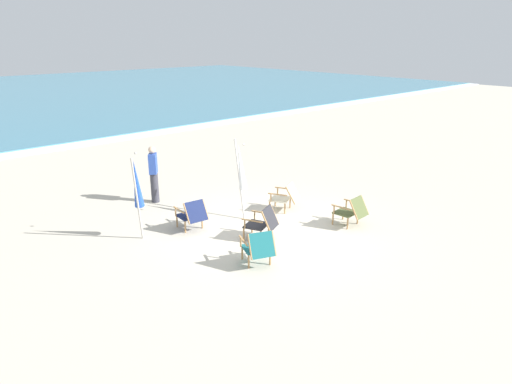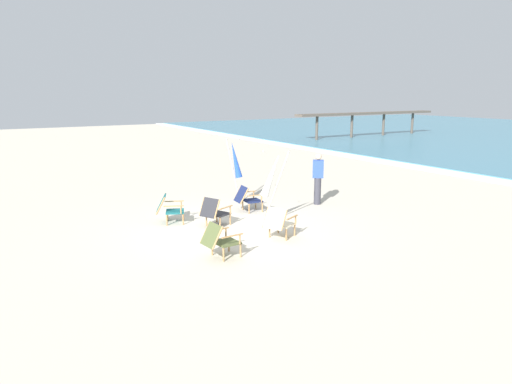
% 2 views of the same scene
% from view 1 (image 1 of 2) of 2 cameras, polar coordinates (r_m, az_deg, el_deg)
% --- Properties ---
extents(ground_plane, '(80.00, 80.00, 0.00)m').
position_cam_1_polar(ground_plane, '(11.21, 1.47, -4.82)').
color(ground_plane, beige).
extents(surf_band, '(80.00, 1.10, 0.06)m').
position_cam_1_polar(surf_band, '(21.47, -22.07, 5.47)').
color(surf_band, white).
rests_on(surf_band, ground).
extents(beach_chair_back_left, '(0.65, 0.82, 0.78)m').
position_cam_1_polar(beach_chair_back_left, '(11.19, -7.96, -2.71)').
color(beach_chair_back_left, '#19234C').
rests_on(beach_chair_back_left, ground).
extents(beach_chair_back_right, '(0.82, 0.91, 0.79)m').
position_cam_1_polar(beach_chair_back_right, '(9.39, 0.34, -6.86)').
color(beach_chair_back_right, '#196066').
rests_on(beach_chair_back_right, ground).
extents(beach_chair_front_right, '(0.82, 0.89, 0.80)m').
position_cam_1_polar(beach_chair_front_right, '(10.59, 0.83, -3.76)').
color(beach_chair_front_right, '#28282D').
rests_on(beach_chair_front_right, ground).
extents(beach_chair_far_center, '(0.85, 0.93, 0.78)m').
position_cam_1_polar(beach_chair_far_center, '(12.32, 3.78, -0.51)').
color(beach_chair_far_center, beige).
rests_on(beach_chair_far_center, ground).
extents(beach_chair_mid_center, '(0.64, 0.80, 0.78)m').
position_cam_1_polar(beach_chair_mid_center, '(11.55, 11.88, -2.24)').
color(beach_chair_mid_center, '#515B33').
rests_on(beach_chair_mid_center, ground).
extents(umbrella_furled_blue, '(0.46, 0.49, 2.09)m').
position_cam_1_polar(umbrella_furled_blue, '(10.51, -14.69, 0.88)').
color(umbrella_furled_blue, '#B7B2A8').
rests_on(umbrella_furled_blue, ground).
extents(umbrella_furled_white, '(0.42, 0.79, 2.01)m').
position_cam_1_polar(umbrella_furled_white, '(11.67, -1.91, 3.01)').
color(umbrella_furled_white, '#B7B2A8').
rests_on(umbrella_furled_white, ground).
extents(person_near_chairs, '(0.37, 0.39, 1.63)m').
position_cam_1_polar(person_near_chairs, '(13.15, -12.67, 2.23)').
color(person_near_chairs, '#383842').
rests_on(person_near_chairs, ground).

